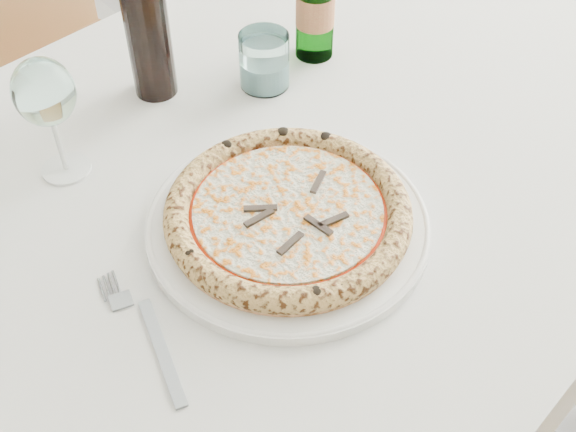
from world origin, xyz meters
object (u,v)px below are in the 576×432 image
object	(u,v)px
plate	(288,222)
pizza	(288,212)
beer_bottle	(315,1)
tumbler	(264,64)
wine_bottle	(147,26)
chair_far	(51,43)
wine_glass	(45,95)
dining_table	(242,226)

from	to	relation	value
plate	pizza	bearing A→B (deg)	-120.00
plate	beer_bottle	bearing A→B (deg)	44.84
tumbler	beer_bottle	world-z (taller)	beer_bottle
tumbler	wine_bottle	world-z (taller)	wine_bottle
chair_far	wine_glass	distance (m)	0.77
chair_far	pizza	distance (m)	0.95
chair_far	tumbler	bearing A→B (deg)	-82.69
dining_table	wine_glass	distance (m)	0.31
pizza	beer_bottle	xyz separation A→B (m)	(0.27, 0.27, 0.07)
plate	wine_glass	bearing A→B (deg)	121.48
wine_glass	wine_bottle	size ratio (longest dim) A/B	0.67
chair_far	tumbler	distance (m)	0.71
dining_table	plate	bearing A→B (deg)	-90.00
dining_table	pizza	size ratio (longest dim) A/B	5.58
pizza	wine_glass	xyz separation A→B (m)	(-0.16, 0.26, 0.10)
plate	tumbler	distance (m)	0.30
plate	tumbler	world-z (taller)	tumbler
wine_bottle	dining_table	bearing A→B (deg)	-95.63
beer_bottle	dining_table	bearing A→B (deg)	-148.12
dining_table	chair_far	distance (m)	0.83
plate	wine_bottle	bearing A→B (deg)	86.02
beer_bottle	wine_bottle	size ratio (longest dim) A/B	0.90
pizza	beer_bottle	size ratio (longest dim) A/B	1.30
wine_bottle	tumbler	bearing A→B (deg)	-33.13
pizza	wine_bottle	bearing A→B (deg)	86.02
chair_far	plate	distance (m)	0.94
beer_bottle	wine_bottle	world-z (taller)	wine_bottle
chair_far	plate	xyz separation A→B (m)	(-0.07, -0.91, 0.23)
chair_far	wine_glass	bearing A→B (deg)	-110.07
tumbler	beer_bottle	bearing A→B (deg)	7.86
wine_glass	tumbler	world-z (taller)	wine_glass
beer_bottle	wine_bottle	distance (m)	0.26
dining_table	beer_bottle	world-z (taller)	beer_bottle
chair_far	beer_bottle	distance (m)	0.74
plate	pizza	size ratio (longest dim) A/B	1.16
tumbler	beer_bottle	distance (m)	0.12
plate	tumbler	size ratio (longest dim) A/B	4.16
wine_bottle	plate	bearing A→B (deg)	-93.98
tumbler	beer_bottle	xyz separation A→B (m)	(0.11, 0.02, 0.06)
plate	wine_bottle	xyz separation A→B (m)	(0.02, 0.34, 0.10)
dining_table	wine_bottle	size ratio (longest dim) A/B	6.52
dining_table	wine_bottle	world-z (taller)	wine_bottle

